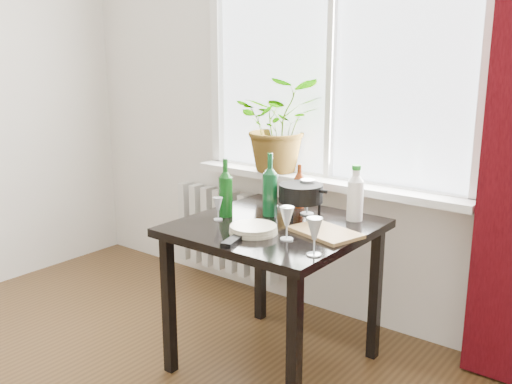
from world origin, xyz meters
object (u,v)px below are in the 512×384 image
Objects in this scene: table at (275,242)px; fondue_pot at (301,201)px; wineglass_back_center at (307,196)px; radiator at (227,231)px; wineglass_far_right at (314,236)px; cleaning_bottle at (355,193)px; tv_remote at (233,240)px; wineglass_front_left at (218,209)px; wine_bottle_left at (226,188)px; cutting_board at (325,232)px; wine_bottle_right at (270,184)px; bottle_amber at (299,186)px; plate_stack at (253,229)px; wineglass_front_right at (287,223)px; potted_plant at (280,125)px; wineglass_back_left at (272,190)px.

fondue_pot reaches higher than table.
table is 4.57× the size of wineglass_back_center.
wineglass_far_right reaches higher than radiator.
tv_remote is at bearing -112.66° from cleaning_bottle.
wineglass_back_center is 0.45m from wineglass_front_left.
radiator is 4.95× the size of tv_remote.
wine_bottle_left is 0.12m from wineglass_front_left.
wineglass_far_right is 1.00× the size of tv_remote.
wine_bottle_left reaches higher than cutting_board.
wine_bottle_right is (0.74, -0.52, 0.52)m from radiator.
wineglass_back_center is (0.11, -0.08, -0.02)m from bottle_amber.
bottle_amber is 0.47m from cutting_board.
plate_stack is (-0.03, -0.41, -0.07)m from wineglass_back_center.
wineglass_front_left is at bearing -123.35° from wine_bottle_right.
wine_bottle_right is 0.42m from cutting_board.
plate_stack reaches higher than tv_remote.
wineglass_front_left is at bearing 167.89° from plate_stack.
wineglass_front_right reaches higher than plate_stack.
bottle_amber is 1.05× the size of plate_stack.
wineglass_front_right is at bearing -37.49° from radiator.
table is 7.39× the size of wineglass_front_left.
cleaning_bottle is at bearing 37.67° from wineglass_front_left.
plate_stack is at bearing -12.11° from wineglass_front_left.
potted_plant reaches higher than table.
fondue_pot is at bearing -152.18° from cleaning_bottle.
wine_bottle_left is 0.94× the size of cutting_board.
wine_bottle_left is at bearing -49.32° from radiator.
table is at bearing 146.18° from wineglass_far_right.
wine_bottle_right reaches higher than bottle_amber.
bottle_amber is 0.35m from cleaning_bottle.
bottle_amber is 1.44× the size of tv_remote.
wineglass_front_right reaches higher than table.
wine_bottle_right is 1.97× the size of tv_remote.
table is 0.30m from wineglass_back_center.
potted_plant reaches higher than tv_remote.
wineglass_back_left reaches higher than tv_remote.
tv_remote is (0.21, -0.57, -0.08)m from wineglass_back_left.
cutting_board is at bearing 2.54° from table.
potted_plant is 1.21m from wineglass_far_right.
wineglass_far_right is (0.20, -0.09, 0.01)m from wineglass_front_right.
potted_plant is 0.63m from wine_bottle_right.
fondue_pot is (0.04, 0.17, 0.18)m from table.
wineglass_back_center is at bearing 125.51° from wineglass_far_right.
potted_plant is 0.71m from wine_bottle_left.
wineglass_front_right is at bearing -69.45° from wineglass_back_center.
fondue_pot is at bearing 77.66° from table.
potted_plant is at bearing 138.59° from bottle_amber.
wineglass_back_left is 0.56× the size of cutting_board.
wineglass_back_center is at bearing 110.55° from wineglass_front_right.
bottle_amber is (-0.07, 0.32, 0.21)m from table.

